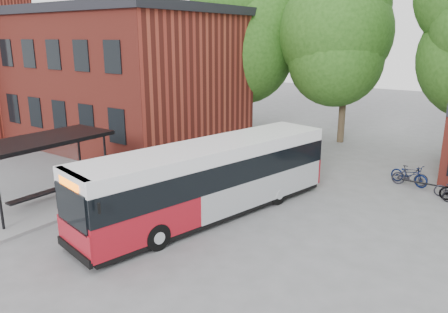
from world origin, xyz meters
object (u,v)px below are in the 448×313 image
Objects in this scene: bus_shelter at (45,173)px; bicycle_1 at (410,176)px; city_bus at (211,180)px; bicycle_0 at (409,175)px.

bus_shelter reaches higher than bicycle_1.
city_bus reaches higher than bicycle_1.
bicycle_0 is (11.35, 11.53, -0.96)m from bus_shelter.
bicycle_0 is 0.12m from bicycle_1.
city_bus is 6.05× the size of bicycle_0.
bicycle_0 is (5.40, 8.32, -0.94)m from city_bus.
bus_shelter reaches higher than bicycle_0.
bus_shelter is 0.63× the size of city_bus.
city_bus is 9.96m from bicycle_0.
city_bus is at bearing 164.51° from bicycle_0.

